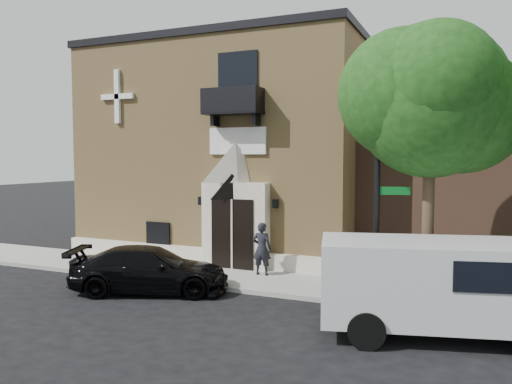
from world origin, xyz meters
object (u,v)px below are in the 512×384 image
cargo_van (450,284)px  fire_hydrant (425,291)px  street_sign (378,194)px  pedestrian_near (262,249)px  black_sedan (150,270)px

cargo_van → fire_hydrant: (-0.72, 1.99, -0.75)m
cargo_van → fire_hydrant: cargo_van is taller
street_sign → pedestrian_near: 5.12m
cargo_van → pedestrian_near: bearing=136.3°
cargo_van → fire_hydrant: bearing=95.4°
cargo_van → street_sign: (-2.02, 1.73, 1.98)m
street_sign → cargo_van: bearing=-53.6°
fire_hydrant → pedestrian_near: bearing=164.7°
street_sign → pedestrian_near: size_ratio=3.32×
black_sedan → street_sign: street_sign is taller
black_sedan → fire_hydrant: 8.33m
cargo_van → street_sign: size_ratio=0.97×
fire_hydrant → street_sign: bearing=-168.6°
fire_hydrant → pedestrian_near: (-5.58, 1.52, 0.55)m
black_sedan → pedestrian_near: (2.62, 2.99, 0.36)m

